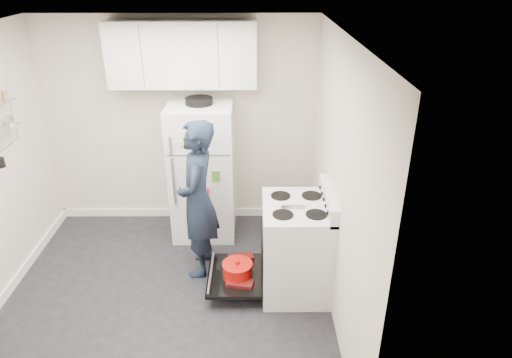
{
  "coord_description": "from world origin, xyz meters",
  "views": [
    {
      "loc": [
        0.86,
        -3.57,
        3.03
      ],
      "look_at": [
        0.89,
        0.51,
        1.05
      ],
      "focal_mm": 32.0,
      "sensor_mm": 36.0,
      "label": 1
    }
  ],
  "objects_px": {
    "electric_range": "(295,248)",
    "person": "(198,200)",
    "open_oven_door": "(236,272)",
    "refrigerator": "(203,170)"
  },
  "relations": [
    {
      "from": "electric_range",
      "to": "person",
      "type": "bearing_deg",
      "value": 161.67
    },
    {
      "from": "electric_range",
      "to": "open_oven_door",
      "type": "distance_m",
      "value": 0.64
    },
    {
      "from": "electric_range",
      "to": "person",
      "type": "relative_size",
      "value": 0.66
    },
    {
      "from": "open_oven_door",
      "to": "refrigerator",
      "type": "height_order",
      "value": "refrigerator"
    },
    {
      "from": "open_oven_door",
      "to": "person",
      "type": "xyz_separation_m",
      "value": [
        -0.39,
        0.34,
        0.64
      ]
    },
    {
      "from": "open_oven_door",
      "to": "refrigerator",
      "type": "xyz_separation_m",
      "value": [
        -0.41,
        1.12,
        0.61
      ]
    },
    {
      "from": "electric_range",
      "to": "person",
      "type": "distance_m",
      "value": 1.08
    },
    {
      "from": "open_oven_door",
      "to": "person",
      "type": "bearing_deg",
      "value": 139.09
    },
    {
      "from": "open_oven_door",
      "to": "person",
      "type": "distance_m",
      "value": 0.82
    },
    {
      "from": "person",
      "to": "refrigerator",
      "type": "bearing_deg",
      "value": -175.75
    }
  ]
}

